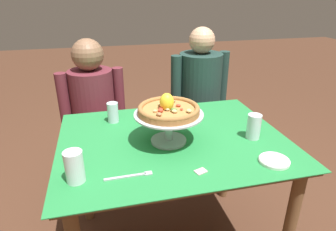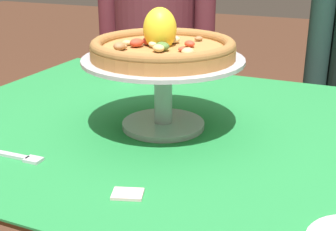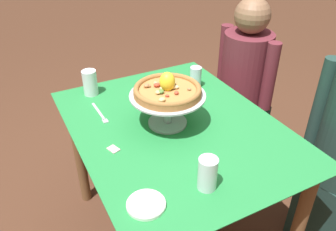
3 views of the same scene
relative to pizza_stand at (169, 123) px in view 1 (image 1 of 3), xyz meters
name	(u,v)px [view 1 (image 1 of 3)]	position (x,y,z in m)	size (l,w,h in m)	color
dining_table	(173,157)	(0.03, 0.03, -0.22)	(1.17, 0.91, 0.76)	brown
pizza_stand	(169,123)	(0.00, 0.00, 0.00)	(0.35, 0.35, 0.16)	#B7B7C1
pizza	(169,109)	(0.00, 0.00, 0.08)	(0.30, 0.30, 0.10)	#AD753D
water_glass_back_left	(113,114)	(-0.26, 0.31, -0.06)	(0.06, 0.06, 0.12)	silver
water_glass_front_left	(75,168)	(-0.45, -0.23, -0.04)	(0.08, 0.08, 0.14)	white
water_glass_side_right	(254,128)	(0.44, -0.07, -0.05)	(0.07, 0.07, 0.13)	silver
side_plate	(274,160)	(0.42, -0.30, -0.10)	(0.14, 0.14, 0.02)	white
dinner_fork	(131,176)	(-0.22, -0.26, -0.10)	(0.20, 0.02, 0.01)	#B7B7C1
sugar_packet	(201,171)	(0.07, -0.29, -0.10)	(0.05, 0.04, 0.01)	beige
diner_left	(95,123)	(-0.38, 0.77, -0.31)	(0.47, 0.36, 1.18)	#1E3833
diner_right	(199,109)	(0.44, 0.77, -0.28)	(0.48, 0.37, 1.23)	#1E3833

